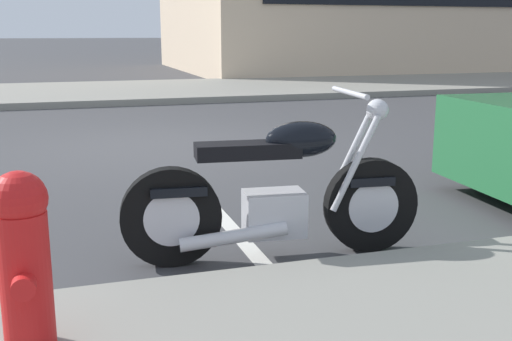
% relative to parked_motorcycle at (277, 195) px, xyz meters
% --- Properties ---
extents(ground_plane, '(260.00, 260.00, 0.00)m').
position_rel_parked_motorcycle_xyz_m(ground_plane, '(-0.13, 4.32, -0.43)').
color(ground_plane, '#3D3D3F').
extents(parking_stall_stripe, '(0.12, 2.20, 0.01)m').
position_rel_parked_motorcycle_xyz_m(parking_stall_stripe, '(-0.13, 0.25, -0.43)').
color(parking_stall_stripe, silver).
rests_on(parking_stall_stripe, ground).
extents(parked_motorcycle, '(2.03, 0.62, 1.13)m').
position_rel_parked_motorcycle_xyz_m(parked_motorcycle, '(0.00, 0.00, 0.00)').
color(parked_motorcycle, black).
rests_on(parked_motorcycle, ground).
extents(fire_hydrant, '(0.24, 0.36, 0.80)m').
position_rel_parked_motorcycle_xyz_m(fire_hydrant, '(-1.53, -1.07, 0.13)').
color(fire_hydrant, red).
rests_on(fire_hydrant, sidewalk_near_curb).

